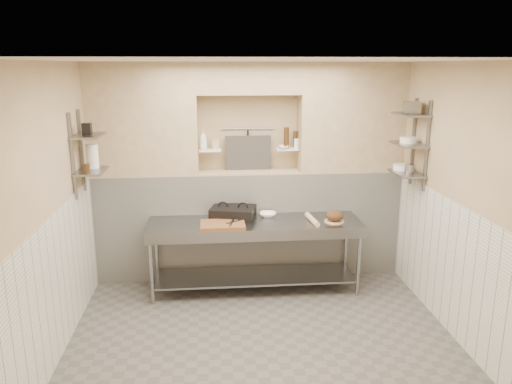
{
  "coord_description": "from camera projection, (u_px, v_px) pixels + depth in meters",
  "views": [
    {
      "loc": [
        -0.5,
        -4.6,
        2.76
      ],
      "look_at": [
        0.01,
        0.9,
        1.35
      ],
      "focal_mm": 35.0,
      "sensor_mm": 36.0,
      "label": 1
    }
  ],
  "objects": [
    {
      "name": "canister_right",
      "position": [
        409.0,
        169.0,
        5.88
      ],
      "size": [
        0.11,
        0.11,
        0.11
      ],
      "primitive_type": "cylinder",
      "color": "gray",
      "rests_on": "wall_shelf_right_lower"
    },
    {
      "name": "jug_left",
      "position": [
        92.0,
        156.0,
        5.69
      ],
      "size": [
        0.14,
        0.14,
        0.27
      ],
      "primitive_type": "cylinder",
      "color": "white",
      "rests_on": "wall_shelf_left_lower"
    },
    {
      "name": "condiment_a",
      "position": [
        295.0,
        139.0,
        6.49
      ],
      "size": [
        0.06,
        0.06,
        0.22
      ],
      "primitive_type": "cylinder",
      "color": "#34200F",
      "rests_on": "alcove_shelf_right"
    },
    {
      "name": "backwall_header",
      "position": [
        249.0,
        78.0,
        6.21
      ],
      "size": [
        1.3,
        0.4,
        0.4
      ],
      "primitive_type": "cube",
      "color": "tan",
      "rests_on": "backwall_lower"
    },
    {
      "name": "box_left_upper",
      "position": [
        87.0,
        129.0,
        5.47
      ],
      "size": [
        0.09,
        0.09,
        0.13
      ],
      "primitive_type": "cube",
      "rotation": [
        0.0,
        0.0,
        -0.01
      ],
      "color": "black",
      "rests_on": "wall_shelf_left_upper"
    },
    {
      "name": "wall_front",
      "position": [
        300.0,
        307.0,
        2.89
      ],
      "size": [
        4.0,
        0.1,
        2.8
      ],
      "primitive_type": "cube",
      "color": "tan",
      "rests_on": "ground"
    },
    {
      "name": "bowl_alcove",
      "position": [
        284.0,
        147.0,
        6.41
      ],
      "size": [
        0.17,
        0.17,
        0.04
      ],
      "primitive_type": "imported",
      "rotation": [
        0.0,
        0.0,
        -0.4
      ],
      "color": "white",
      "rests_on": "alcove_shelf_right"
    },
    {
      "name": "shelf_rail_right_a",
      "position": [
        413.0,
        142.0,
        6.09
      ],
      "size": [
        0.03,
        0.03,
        1.05
      ],
      "primitive_type": "cube",
      "color": "slate",
      "rests_on": "wall_right"
    },
    {
      "name": "basket_right",
      "position": [
        412.0,
        107.0,
        5.77
      ],
      "size": [
        0.23,
        0.26,
        0.14
      ],
      "primitive_type": "cube",
      "rotation": [
        0.0,
        0.0,
        -0.24
      ],
      "color": "gray",
      "rests_on": "wall_shelf_right_upper"
    },
    {
      "name": "wainscot_right",
      "position": [
        454.0,
        270.0,
        5.17
      ],
      "size": [
        0.02,
        3.9,
        1.4
      ],
      "primitive_type": "cube",
      "color": "silver",
      "rests_on": "floor"
    },
    {
      "name": "condiment_b",
      "position": [
        286.0,
        138.0,
        6.45
      ],
      "size": [
        0.07,
        0.07,
        0.27
      ],
      "primitive_type": "cylinder",
      "color": "#34200F",
      "rests_on": "alcove_shelf_right"
    },
    {
      "name": "wall_back",
      "position": [
        248.0,
        168.0,
        6.75
      ],
      "size": [
        4.0,
        0.1,
        2.8
      ],
      "primitive_type": "cube",
      "color": "tan",
      "rests_on": "ground"
    },
    {
      "name": "wall_shelf_right_lower",
      "position": [
        407.0,
        173.0,
        5.97
      ],
      "size": [
        0.3,
        0.5,
        0.02
      ],
      "primitive_type": "cube",
      "color": "slate",
      "rests_on": "wall_right"
    },
    {
      "name": "ceiling",
      "position": [
        264.0,
        55.0,
        4.46
      ],
      "size": [
        4.0,
        3.9,
        0.1
      ],
      "primitive_type": "cube",
      "color": "silver",
      "rests_on": "ground"
    },
    {
      "name": "utensil_rail",
      "position": [
        248.0,
        129.0,
        6.53
      ],
      "size": [
        0.7,
        0.02,
        0.02
      ],
      "primitive_type": "cylinder",
      "rotation": [
        0.0,
        1.57,
        0.0
      ],
      "color": "gray",
      "rests_on": "wall_back"
    },
    {
      "name": "alcove_shelf_right",
      "position": [
        287.0,
        149.0,
        6.48
      ],
      "size": [
        0.28,
        0.16,
        0.02
      ],
      "primitive_type": "cube",
      "color": "white",
      "rests_on": "backwall_lower"
    },
    {
      "name": "wall_right",
      "position": [
        466.0,
        205.0,
        5.0
      ],
      "size": [
        0.1,
        3.9,
        2.8
      ],
      "primitive_type": "cube",
      "color": "tan",
      "rests_on": "ground"
    },
    {
      "name": "wall_left",
      "position": [
        44.0,
        216.0,
        4.63
      ],
      "size": [
        0.1,
        3.9,
        2.8
      ],
      "primitive_type": "cube",
      "color": "tan",
      "rests_on": "ground"
    },
    {
      "name": "knife_blade",
      "position": [
        235.0,
        222.0,
        5.94
      ],
      "size": [
        0.23,
        0.18,
        0.01
      ],
      "primitive_type": "cube",
      "rotation": [
        0.0,
        0.0,
        0.62
      ],
      "color": "gray",
      "rests_on": "cutting_board"
    },
    {
      "name": "hanging_steel",
      "position": [
        248.0,
        142.0,
        6.56
      ],
      "size": [
        0.02,
        0.02,
        0.3
      ],
      "primitive_type": "cylinder",
      "color": "black",
      "rests_on": "utensil_rail"
    },
    {
      "name": "splash_panel",
      "position": [
        248.0,
        153.0,
        6.54
      ],
      "size": [
        0.6,
        0.08,
        0.45
      ],
      "primitive_type": "cube",
      "rotation": [
        -0.14,
        0.0,
        0.0
      ],
      "color": "#383330",
      "rests_on": "alcove_sill"
    },
    {
      "name": "alcove_sill",
      "position": [
        249.0,
        172.0,
        6.5
      ],
      "size": [
        1.3,
        0.4,
        0.02
      ],
      "primitive_type": "cube",
      "color": "tan",
      "rests_on": "backwall_lower"
    },
    {
      "name": "rolling_pin",
      "position": [
        312.0,
        219.0,
        6.07
      ],
      "size": [
        0.11,
        0.43,
        0.07
      ],
      "primitive_type": "cylinder",
      "rotation": [
        1.57,
        0.0,
        0.1
      ],
      "color": "#DAB286",
      "rests_on": "prep_table"
    },
    {
      "name": "wall_shelf_left_lower",
      "position": [
        91.0,
        171.0,
        5.62
      ],
      "size": [
        0.3,
        0.5,
        0.02
      ],
      "primitive_type": "cube",
      "color": "slate",
      "rests_on": "wall_left"
    },
    {
      "name": "backwall_lower",
      "position": [
        249.0,
        223.0,
        6.68
      ],
      "size": [
        4.0,
        0.4,
        1.4
      ],
      "primitive_type": "cube",
      "color": "silver",
      "rests_on": "floor"
    },
    {
      "name": "mixing_bowl",
      "position": [
        268.0,
        215.0,
        6.3
      ],
      "size": [
        0.23,
        0.23,
        0.05
      ],
      "primitive_type": "imported",
      "rotation": [
        0.0,
        0.0,
        -0.15
      ],
      "color": "white",
      "rests_on": "prep_table"
    },
    {
      "name": "backwall_pillar_right",
      "position": [
        351.0,
        117.0,
        6.45
      ],
      "size": [
        1.35,
        0.4,
        1.4
      ],
      "primitive_type": "cube",
      "color": "tan",
      "rests_on": "backwall_lower"
    },
    {
      "name": "panini_press",
      "position": [
        233.0,
        213.0,
        6.21
      ],
      "size": [
        0.61,
        0.51,
        0.15
      ],
      "rotation": [
        0.0,
        0.0,
        -0.24
      ],
      "color": "black",
      "rests_on": "prep_table"
    },
    {
      "name": "bread_board",
      "position": [
        334.0,
        221.0,
        6.09
      ],
      "size": [
        0.24,
        0.24,
        0.01
      ],
      "primitive_type": "cylinder",
      "color": "#DAB286",
      "rests_on": "prep_table"
    },
    {
      "name": "jar_alcove",
      "position": [
        216.0,
        144.0,
        6.42
      ],
      "size": [
        0.08,
        0.08,
        0.12
      ],
      "primitive_type": "cube",
      "color": "tan",
      "rests_on": "alcove_shelf_left"
    },
    {
      "name": "alcove_shelf_left",
      "position": [
        210.0,
        150.0,
        6.39
      ],
      "size": [
        0.28,
        0.16,
        0.02
      ],
      "primitive_type": "cube",
      "color": "white",
      "rests_on": "backwall_lower"
    },
    {
      "name": "bowl_right_mid",
      "position": [
        408.0,
        140.0,
        5.9
      ],
      "size": [
        0.19,
        0.19,
        0.07
      ],
      "primitive_type": "cylinder",
      "color": "white",
      "rests_on": "wall_shelf_right_mid"
    },
    {
      "name": "jar_left",
      "position": [
        87.0,
        169.0,
        5.41
      ],
      "size": [
        0.07,
        0.07,
        0.11
      ],
      "primitive_type": "cylinder",
      "color": "#34200F",
      "rests_on": "wall_shelf_left_lower"
    },
    {
      "name": "shelf_rail_right_b",
      "position": [
        427.0,
        147.0,
        5.7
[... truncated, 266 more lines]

